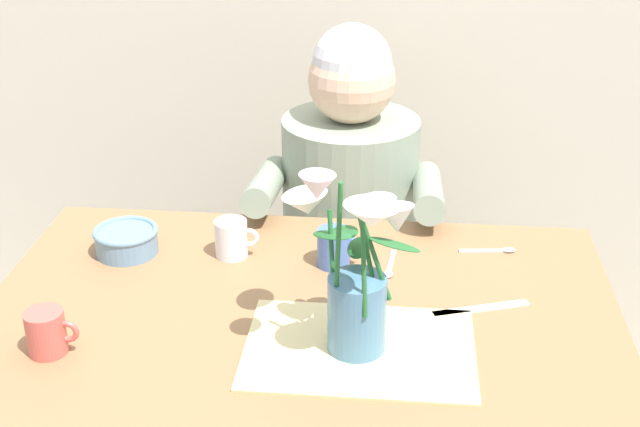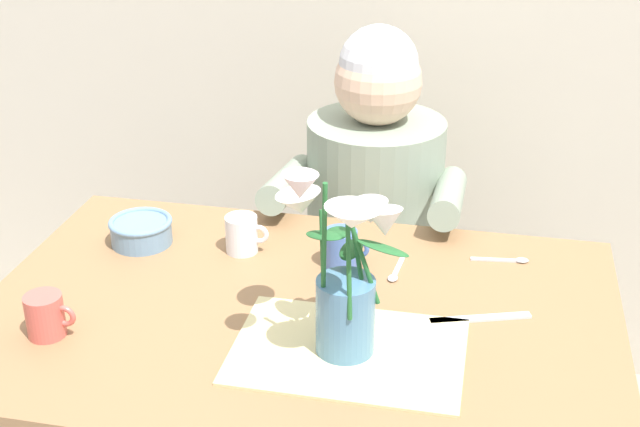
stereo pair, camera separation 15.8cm
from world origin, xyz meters
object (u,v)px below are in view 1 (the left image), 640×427
Objects in this scene: tea_cup at (47,332)px; ceramic_mug at (335,248)px; seated_person at (349,243)px; coffee_cup at (232,238)px; dinner_knife at (481,309)px; flower_vase at (355,272)px; ceramic_bowl at (126,240)px.

ceramic_mug is at bearing 37.42° from tea_cup.
coffee_cup is at bearing -122.34° from seated_person.
dinner_knife is at bearing -68.30° from seated_person.
dinner_knife is at bearing 33.87° from flower_vase.
ceramic_bowl is 0.72× the size of dinner_knife.
coffee_cup is at bearing 174.78° from ceramic_mug.
tea_cup is (-0.03, -0.37, 0.01)m from ceramic_bowl.
flower_vase is 3.85× the size of coffee_cup.
coffee_cup is (-0.50, 0.17, 0.04)m from dinner_knife.
tea_cup is at bearing -94.09° from ceramic_bowl.
ceramic_bowl is at bearing 178.54° from ceramic_mug.
tea_cup is (-0.52, -0.06, -0.12)m from flower_vase.
seated_person reaches higher than tea_cup.
ceramic_mug is (-0.00, -0.43, 0.22)m from seated_person.
tea_cup is 1.00× the size of coffee_cup.
tea_cup is at bearing -142.58° from ceramic_mug.
ceramic_mug is (-0.06, 0.30, -0.12)m from flower_vase.
ceramic_bowl is 0.37m from tea_cup.
coffee_cup is (0.25, 0.38, 0.00)m from tea_cup.
flower_vase is 0.54m from tea_cup.
coffee_cup is at bearing 142.87° from dinner_knife.
ceramic_bowl is at bearing 148.87° from dinner_knife.
coffee_cup reaches higher than dinner_knife.
tea_cup and coffee_cup have the same top height.
coffee_cup is at bearing 56.37° from tea_cup.
flower_vase is 1.89× the size of dinner_knife.
dinner_knife is 2.04× the size of ceramic_mug.
dinner_knife is 0.53m from coffee_cup.
seated_person reaches higher than flower_vase.
tea_cup reaches higher than dinner_knife.
flower_vase reaches higher than tea_cup.
coffee_cup is at bearing 130.67° from flower_vase.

